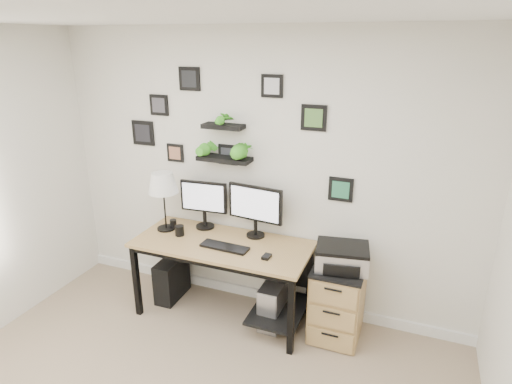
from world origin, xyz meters
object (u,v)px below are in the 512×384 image
at_px(table_lamp, 163,184).
at_px(file_cabinet, 337,301).
at_px(pc_tower_grey, 274,303).
at_px(mug, 179,231).
at_px(pc_tower_black, 172,278).
at_px(monitor_left, 204,201).
at_px(printer, 342,257).
at_px(desk, 228,254).
at_px(monitor_right, 255,207).

height_order(table_lamp, file_cabinet, table_lamp).
bearing_deg(pc_tower_grey, mug, -176.83).
xyz_separation_m(pc_tower_black, pc_tower_grey, (1.10, -0.02, 0.00)).
bearing_deg(pc_tower_grey, table_lamp, 178.86).
xyz_separation_m(monitor_left, pc_tower_black, (-0.31, -0.17, -0.82)).
bearing_deg(printer, desk, -176.94).
bearing_deg(desk, pc_tower_black, 177.09).
height_order(monitor_left, monitor_right, monitor_right).
height_order(pc_tower_grey, file_cabinet, file_cabinet).
height_order(monitor_right, pc_tower_grey, monitor_right).
relative_size(monitor_left, table_lamp, 0.83).
bearing_deg(monitor_left, file_cabinet, -5.93).
bearing_deg(desk, printer, 3.06).
height_order(desk, mug, mug).
relative_size(monitor_left, pc_tower_black, 1.13).
distance_m(monitor_right, table_lamp, 0.89).
distance_m(file_cabinet, printer, 0.43).
bearing_deg(pc_tower_grey, file_cabinet, 5.03).
height_order(table_lamp, pc_tower_black, table_lamp).
xyz_separation_m(pc_tower_black, file_cabinet, (1.66, 0.03, 0.13)).
xyz_separation_m(desk, file_cabinet, (1.02, 0.06, -0.29)).
distance_m(monitor_right, file_cabinet, 1.09).
height_order(monitor_right, file_cabinet, monitor_right).
relative_size(monitor_left, file_cabinet, 0.70).
bearing_deg(pc_tower_grey, printer, 4.60).
xyz_separation_m(desk, table_lamp, (-0.66, 0.03, 0.58)).
bearing_deg(table_lamp, mug, -20.85).
relative_size(monitor_left, printer, 0.98).
relative_size(monitor_right, pc_tower_black, 1.28).
xyz_separation_m(monitor_right, mug, (-0.67, -0.24, -0.24)).
xyz_separation_m(table_lamp, pc_tower_grey, (1.12, -0.02, -1.00)).
distance_m(table_lamp, printer, 1.75).
distance_m(pc_tower_black, file_cabinet, 1.66).
relative_size(mug, pc_tower_grey, 0.23).
xyz_separation_m(table_lamp, mug, (0.19, -0.07, -0.41)).
xyz_separation_m(monitor_left, file_cabinet, (1.35, -0.14, -0.69)).
bearing_deg(desk, pc_tower_grey, 1.12).
distance_m(table_lamp, pc_tower_black, 1.00).
distance_m(monitor_left, mug, 0.36).
bearing_deg(file_cabinet, pc_tower_black, -179.12).
bearing_deg(monitor_left, printer, -6.01).
bearing_deg(file_cabinet, printer, -15.62).
distance_m(table_lamp, pc_tower_grey, 1.50).
xyz_separation_m(monitor_left, monitor_right, (0.53, -0.00, 0.02)).
height_order(monitor_right, mug, monitor_right).
xyz_separation_m(monitor_right, pc_tower_grey, (0.26, -0.18, -0.83)).
relative_size(desk, mug, 16.60).
bearing_deg(desk, table_lamp, 177.32).
height_order(desk, monitor_right, monitor_right).
bearing_deg(monitor_left, pc_tower_black, -152.06).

